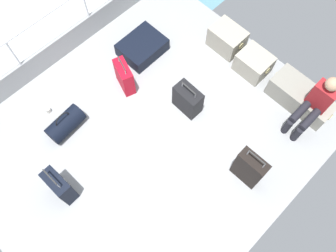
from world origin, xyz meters
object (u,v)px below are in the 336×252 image
(suitcase_3, at_px, (124,77))
(cargo_crate_0, at_px, (227,39))
(cargo_crate_2, at_px, (290,89))
(duffel_bag, at_px, (66,124))
(cargo_crate_1, at_px, (254,64))
(cargo_crate_3, at_px, (313,107))
(suitcase_4, at_px, (60,186))
(passenger_seated, at_px, (316,104))
(paper_cup, at_px, (48,110))
(suitcase_1, at_px, (188,100))
(suitcase_2, at_px, (249,168))
(suitcase_5, at_px, (142,47))

(suitcase_3, bearing_deg, cargo_crate_0, 70.25)
(cargo_crate_2, distance_m, duffel_bag, 3.60)
(cargo_crate_1, distance_m, cargo_crate_3, 1.18)
(cargo_crate_0, height_order, cargo_crate_1, cargo_crate_0)
(suitcase_4, bearing_deg, duffel_bag, 139.48)
(passenger_seated, relative_size, paper_cup, 10.41)
(suitcase_1, bearing_deg, passenger_seated, 38.42)
(cargo_crate_0, bearing_deg, cargo_crate_1, -5.18)
(suitcase_2, xyz_separation_m, duffel_bag, (-2.48, -1.39, -0.20))
(suitcase_2, relative_size, suitcase_4, 1.13)
(passenger_seated, xyz_separation_m, suitcase_5, (-2.77, -0.93, -0.41))
(suitcase_4, bearing_deg, suitcase_5, 111.83)
(cargo_crate_3, distance_m, duffel_bag, 3.89)
(suitcase_1, xyz_separation_m, suitcase_3, (-1.00, -0.43, 0.02))
(passenger_seated, height_order, paper_cup, passenger_seated)
(suitcase_1, bearing_deg, paper_cup, -132.69)
(cargo_crate_2, distance_m, suitcase_4, 3.83)
(cargo_crate_3, relative_size, suitcase_5, 0.78)
(cargo_crate_1, height_order, suitcase_2, suitcase_2)
(passenger_seated, bearing_deg, duffel_bag, -132.51)
(suitcase_1, distance_m, suitcase_5, 1.33)
(suitcase_3, distance_m, suitcase_5, 0.75)
(passenger_seated, xyz_separation_m, paper_cup, (-2.99, -2.81, -0.48))
(cargo_crate_2, relative_size, suitcase_5, 0.85)
(suitcase_1, xyz_separation_m, suitcase_2, (1.40, -0.22, 0.10))
(suitcase_1, relative_size, paper_cup, 6.12)
(passenger_seated, distance_m, suitcase_1, 1.89)
(duffel_bag, distance_m, paper_cup, 0.46)
(cargo_crate_0, bearing_deg, suitcase_3, -109.75)
(passenger_seated, relative_size, suitcase_5, 1.37)
(suitcase_2, xyz_separation_m, suitcase_3, (-2.40, -0.21, -0.08))
(cargo_crate_0, distance_m, passenger_seated, 1.86)
(cargo_crate_0, bearing_deg, suitcase_1, -75.14)
(suitcase_2, distance_m, duffel_bag, 2.84)
(suitcase_4, xyz_separation_m, duffel_bag, (-0.77, 0.66, -0.12))
(cargo_crate_1, bearing_deg, suitcase_3, -126.61)
(cargo_crate_3, xyz_separation_m, passenger_seated, (-0.00, -0.18, 0.36))
(cargo_crate_1, xyz_separation_m, suitcase_4, (-0.59, -3.56, 0.09))
(cargo_crate_0, height_order, suitcase_5, cargo_crate_0)
(cargo_crate_2, relative_size, cargo_crate_3, 1.08)
(suitcase_1, bearing_deg, cargo_crate_2, 53.01)
(cargo_crate_0, distance_m, cargo_crate_3, 1.83)
(cargo_crate_2, xyz_separation_m, duffel_bag, (-2.08, -2.94, -0.04))
(suitcase_5, bearing_deg, suitcase_4, -68.17)
(cargo_crate_1, distance_m, duffel_bag, 3.21)
(cargo_crate_3, xyz_separation_m, suitcase_2, (-0.06, -1.56, 0.18))
(suitcase_4, bearing_deg, suitcase_2, 50.12)
(suitcase_1, bearing_deg, cargo_crate_1, 77.72)
(cargo_crate_0, bearing_deg, suitcase_4, -89.13)
(cargo_crate_0, bearing_deg, cargo_crate_3, -0.56)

